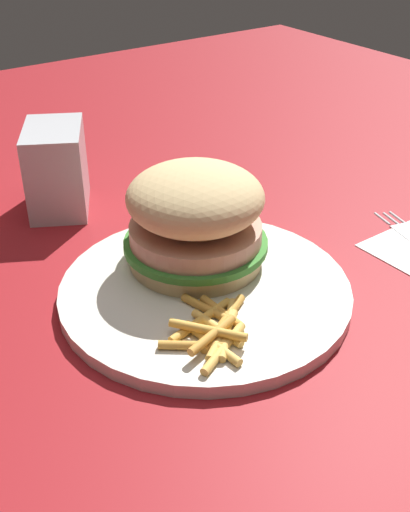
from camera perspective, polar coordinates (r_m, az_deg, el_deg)
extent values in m
plane|color=maroon|center=(0.56, -1.63, -3.75)|extent=(1.60, 1.60, 0.00)
cylinder|color=silver|center=(0.56, 0.00, -3.12)|extent=(0.26, 0.26, 0.01)
cylinder|color=tan|center=(0.59, -0.83, 0.24)|extent=(0.12, 0.12, 0.02)
cylinder|color=#387F2D|center=(0.58, -0.84, 1.19)|extent=(0.13, 0.13, 0.01)
cylinder|color=tan|center=(0.58, -0.85, 2.16)|extent=(0.12, 0.12, 0.02)
ellipsoid|color=tan|center=(0.56, -0.88, 5.31)|extent=(0.12, 0.12, 0.05)
cylinder|color=#E5B251|center=(0.49, 1.69, -8.25)|extent=(0.03, 0.06, 0.01)
cylinder|color=#E5B251|center=(0.50, 1.56, -7.08)|extent=(0.04, 0.05, 0.01)
cylinder|color=gold|center=(0.49, -1.22, -8.03)|extent=(0.04, 0.04, 0.01)
cylinder|color=#E5B251|center=(0.50, 2.03, -6.54)|extent=(0.06, 0.06, 0.01)
cylinder|color=gold|center=(0.51, -0.36, -5.79)|extent=(0.02, 0.07, 0.01)
cylinder|color=#E5B251|center=(0.50, 1.10, -6.48)|extent=(0.05, 0.01, 0.01)
cylinder|color=gold|center=(0.52, 0.23, -4.80)|extent=(0.05, 0.02, 0.01)
cylinder|color=gold|center=(0.51, 1.68, -5.99)|extent=(0.04, 0.07, 0.01)
cylinder|color=gold|center=(0.49, 0.26, -6.65)|extent=(0.05, 0.04, 0.01)
cylinder|color=gold|center=(0.52, 1.53, -4.95)|extent=(0.05, 0.01, 0.01)
cylinder|color=gold|center=(0.49, 0.65, -7.10)|extent=(0.02, 0.05, 0.01)
cylinder|color=#E5B251|center=(0.49, 0.65, -7.81)|extent=(0.06, 0.01, 0.01)
cube|color=silver|center=(0.69, 17.89, 2.26)|extent=(0.04, 0.03, 0.00)
cylinder|color=silver|center=(0.72, 16.92, 3.54)|extent=(0.03, 0.01, 0.00)
cylinder|color=silver|center=(0.71, 16.40, 3.44)|extent=(0.03, 0.01, 0.00)
cylinder|color=silver|center=(0.71, 15.88, 3.34)|extent=(0.03, 0.01, 0.00)
cube|color=#B7BABF|center=(0.71, -13.16, 7.64)|extent=(0.11, 0.10, 0.09)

